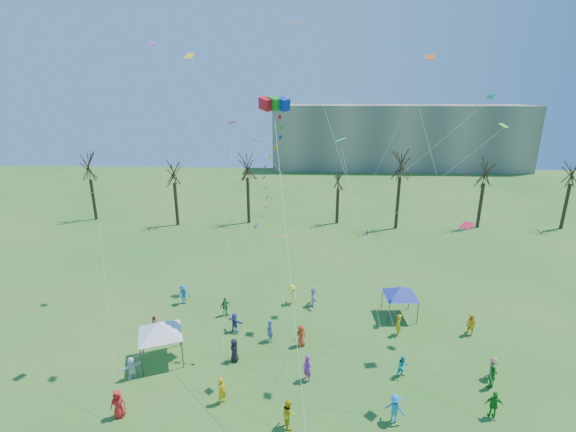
{
  "coord_description": "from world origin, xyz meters",
  "views": [
    {
      "loc": [
        -0.18,
        -17.68,
        18.08
      ],
      "look_at": [
        -1.22,
        5.0,
        11.0
      ],
      "focal_mm": 25.0,
      "sensor_mm": 36.0,
      "label": 1
    }
  ],
  "objects_px": {
    "big_box_kite": "(273,175)",
    "canopy_tent_white": "(160,328)",
    "canopy_tent_blue": "(401,291)",
    "distant_building": "(398,137)"
  },
  "relations": [
    {
      "from": "distant_building",
      "to": "canopy_tent_blue",
      "type": "bearing_deg",
      "value": -101.57
    },
    {
      "from": "big_box_kite",
      "to": "distant_building",
      "type": "bearing_deg",
      "value": 71.67
    },
    {
      "from": "canopy_tent_white",
      "to": "canopy_tent_blue",
      "type": "relative_size",
      "value": 1.04
    },
    {
      "from": "canopy_tent_blue",
      "to": "canopy_tent_white",
      "type": "bearing_deg",
      "value": -159.63
    },
    {
      "from": "distant_building",
      "to": "big_box_kite",
      "type": "xyz_separation_m",
      "value": [
        -24.37,
        -73.57,
        5.26
      ]
    },
    {
      "from": "distant_building",
      "to": "canopy_tent_blue",
      "type": "relative_size",
      "value": 16.69
    },
    {
      "from": "distant_building",
      "to": "canopy_tent_white",
      "type": "distance_m",
      "value": 82.82
    },
    {
      "from": "big_box_kite",
      "to": "canopy_tent_white",
      "type": "xyz_separation_m",
      "value": [
        -7.72,
        -2.62,
        -10.2
      ]
    },
    {
      "from": "distant_building",
      "to": "canopy_tent_blue",
      "type": "distance_m",
      "value": 71.19
    },
    {
      "from": "distant_building",
      "to": "canopy_tent_white",
      "type": "relative_size",
      "value": 16.02
    }
  ]
}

